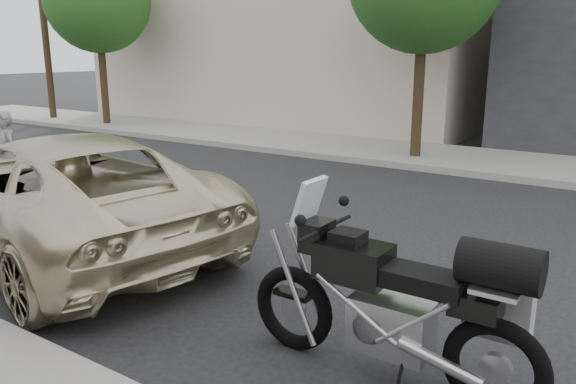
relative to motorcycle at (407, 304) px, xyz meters
The scene contains 8 objects.
ground 3.06m from the motorcycle, 64.20° to the right, with size 120.00×120.00×0.00m, color black.
far_sidewalk 9.30m from the motorcycle, 81.94° to the right, with size 44.00×3.00×0.15m, color gray.
far_building_cream 19.48m from the motorcycle, 57.53° to the right, with size 14.00×11.00×8.00m.
street_tree_right 17.09m from the motorcycle, 31.29° to the right, with size 3.40×3.40×5.70m.
utility_pole 19.57m from the motorcycle, 26.67° to the right, with size 0.24×0.24×6.70m, color #332617.
motorcycle is the anchor object (origin of this frame).
minivan 4.94m from the motorcycle, ahead, with size 2.53×5.48×1.52m, color beige.
pedestrian 7.93m from the motorcycle, 10.21° to the right, with size 0.57×0.37×1.56m, color gray.
Camera 1 is at (-2.72, 6.45, 2.54)m, focal length 35.00 mm.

